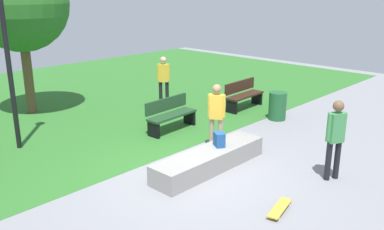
{
  "coord_description": "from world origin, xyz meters",
  "views": [
    {
      "loc": [
        -5.96,
        -5.66,
        3.83
      ],
      "look_at": [
        0.39,
        0.4,
        1.13
      ],
      "focal_mm": 38.69,
      "sensor_mm": 36.0,
      "label": 1
    }
  ],
  "objects_px": {
    "concrete_ledge": "(210,160)",
    "trash_bin": "(277,106)",
    "park_bench_near_path": "(170,114)",
    "lamp_post": "(4,26)",
    "skater_watching": "(216,112)",
    "tree_leaning_ash": "(20,4)",
    "skater_performing_trick": "(335,134)",
    "backpack_on_ledge": "(219,140)",
    "skateboard_by_ledge": "(280,208)",
    "pedestrian_with_backpack": "(164,76)",
    "park_bench_center_lawn": "(243,94)"
  },
  "relations": [
    {
      "from": "concrete_ledge",
      "to": "trash_bin",
      "type": "height_order",
      "value": "trash_bin"
    },
    {
      "from": "park_bench_near_path",
      "to": "lamp_post",
      "type": "relative_size",
      "value": 0.32
    },
    {
      "from": "skater_watching",
      "to": "tree_leaning_ash",
      "type": "xyz_separation_m",
      "value": [
        -1.66,
        6.34,
        2.42
      ]
    },
    {
      "from": "concrete_ledge",
      "to": "skater_performing_trick",
      "type": "relative_size",
      "value": 1.77
    },
    {
      "from": "lamp_post",
      "to": "trash_bin",
      "type": "xyz_separation_m",
      "value": [
        6.47,
        -3.38,
        -2.58
      ]
    },
    {
      "from": "trash_bin",
      "to": "skater_watching",
      "type": "bearing_deg",
      "value": -175.43
    },
    {
      "from": "concrete_ledge",
      "to": "tree_leaning_ash",
      "type": "xyz_separation_m",
      "value": [
        -0.68,
        6.99,
        3.17
      ]
    },
    {
      "from": "park_bench_near_path",
      "to": "trash_bin",
      "type": "xyz_separation_m",
      "value": [
        2.92,
        -1.62,
        -0.06
      ]
    },
    {
      "from": "backpack_on_ledge",
      "to": "tree_leaning_ash",
      "type": "relative_size",
      "value": 0.07
    },
    {
      "from": "skateboard_by_ledge",
      "to": "pedestrian_with_backpack",
      "type": "xyz_separation_m",
      "value": [
        3.43,
        6.77,
        0.92
      ]
    },
    {
      "from": "park_bench_near_path",
      "to": "lamp_post",
      "type": "distance_m",
      "value": 4.7
    },
    {
      "from": "skater_watching",
      "to": "lamp_post",
      "type": "xyz_separation_m",
      "value": [
        -3.32,
        3.63,
        2.04
      ]
    },
    {
      "from": "pedestrian_with_backpack",
      "to": "skater_watching",
      "type": "bearing_deg",
      "value": -115.94
    },
    {
      "from": "skateboard_by_ledge",
      "to": "tree_leaning_ash",
      "type": "xyz_separation_m",
      "value": [
        -0.17,
        9.11,
        3.32
      ]
    },
    {
      "from": "tree_leaning_ash",
      "to": "trash_bin",
      "type": "bearing_deg",
      "value": -51.67
    },
    {
      "from": "park_bench_center_lawn",
      "to": "backpack_on_ledge",
      "type": "bearing_deg",
      "value": -149.67
    },
    {
      "from": "trash_bin",
      "to": "pedestrian_with_backpack",
      "type": "height_order",
      "value": "pedestrian_with_backpack"
    },
    {
      "from": "skater_watching",
      "to": "lamp_post",
      "type": "distance_m",
      "value": 5.33
    },
    {
      "from": "backpack_on_ledge",
      "to": "skater_performing_trick",
      "type": "height_order",
      "value": "skater_performing_trick"
    },
    {
      "from": "backpack_on_ledge",
      "to": "pedestrian_with_backpack",
      "type": "height_order",
      "value": "pedestrian_with_backpack"
    },
    {
      "from": "tree_leaning_ash",
      "to": "trash_bin",
      "type": "xyz_separation_m",
      "value": [
        4.81,
        -6.09,
        -2.96
      ]
    },
    {
      "from": "skater_watching",
      "to": "lamp_post",
      "type": "relative_size",
      "value": 0.33
    },
    {
      "from": "concrete_ledge",
      "to": "lamp_post",
      "type": "height_order",
      "value": "lamp_post"
    },
    {
      "from": "backpack_on_ledge",
      "to": "park_bench_center_lawn",
      "type": "bearing_deg",
      "value": 151.12
    },
    {
      "from": "skateboard_by_ledge",
      "to": "skater_performing_trick",
      "type": "bearing_deg",
      "value": -1.75
    },
    {
      "from": "concrete_ledge",
      "to": "skater_watching",
      "type": "bearing_deg",
      "value": 33.81
    },
    {
      "from": "tree_leaning_ash",
      "to": "lamp_post",
      "type": "xyz_separation_m",
      "value": [
        -1.66,
        -2.71,
        -0.38
      ]
    },
    {
      "from": "park_bench_center_lawn",
      "to": "trash_bin",
      "type": "xyz_separation_m",
      "value": [
        -0.27,
        -1.49,
        -0.06
      ]
    },
    {
      "from": "skater_performing_trick",
      "to": "park_bench_center_lawn",
      "type": "distance_m",
      "value": 5.5
    },
    {
      "from": "skater_watching",
      "to": "skateboard_by_ledge",
      "type": "xyz_separation_m",
      "value": [
        -1.48,
        -2.77,
        -0.9
      ]
    },
    {
      "from": "backpack_on_ledge",
      "to": "tree_leaning_ash",
      "type": "xyz_separation_m",
      "value": [
        -1.02,
        6.97,
        2.79
      ]
    },
    {
      "from": "concrete_ledge",
      "to": "trash_bin",
      "type": "relative_size",
      "value": 3.57
    },
    {
      "from": "trash_bin",
      "to": "park_bench_near_path",
      "type": "bearing_deg",
      "value": 151.01
    },
    {
      "from": "backpack_on_ledge",
      "to": "skater_watching",
      "type": "distance_m",
      "value": 0.97
    },
    {
      "from": "lamp_post",
      "to": "pedestrian_with_backpack",
      "type": "relative_size",
      "value": 3.06
    },
    {
      "from": "skateboard_by_ledge",
      "to": "concrete_ledge",
      "type": "bearing_deg",
      "value": 76.47
    },
    {
      "from": "skater_performing_trick",
      "to": "trash_bin",
      "type": "xyz_separation_m",
      "value": [
        2.75,
        3.08,
        -0.57
      ]
    },
    {
      "from": "concrete_ledge",
      "to": "backpack_on_ledge",
      "type": "bearing_deg",
      "value": 3.38
    },
    {
      "from": "skater_watching",
      "to": "park_bench_center_lawn",
      "type": "xyz_separation_m",
      "value": [
        3.43,
        1.74,
        -0.48
      ]
    },
    {
      "from": "park_bench_center_lawn",
      "to": "lamp_post",
      "type": "height_order",
      "value": "lamp_post"
    },
    {
      "from": "backpack_on_ledge",
      "to": "skater_performing_trick",
      "type": "relative_size",
      "value": 0.19
    },
    {
      "from": "skateboard_by_ledge",
      "to": "pedestrian_with_backpack",
      "type": "height_order",
      "value": "pedestrian_with_backpack"
    },
    {
      "from": "concrete_ledge",
      "to": "park_bench_near_path",
      "type": "xyz_separation_m",
      "value": [
        1.21,
        2.52,
        0.27
      ]
    },
    {
      "from": "park_bench_near_path",
      "to": "tree_leaning_ash",
      "type": "height_order",
      "value": "tree_leaning_ash"
    },
    {
      "from": "tree_leaning_ash",
      "to": "skater_performing_trick",
      "type": "bearing_deg",
      "value": -77.32
    },
    {
      "from": "skater_watching",
      "to": "park_bench_near_path",
      "type": "bearing_deg",
      "value": 82.92
    },
    {
      "from": "skateboard_by_ledge",
      "to": "trash_bin",
      "type": "bearing_deg",
      "value": 33.08
    },
    {
      "from": "skater_performing_trick",
      "to": "lamp_post",
      "type": "height_order",
      "value": "lamp_post"
    },
    {
      "from": "skater_watching",
      "to": "backpack_on_ledge",
      "type": "bearing_deg",
      "value": -135.09
    },
    {
      "from": "concrete_ledge",
      "to": "park_bench_near_path",
      "type": "height_order",
      "value": "park_bench_near_path"
    }
  ]
}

